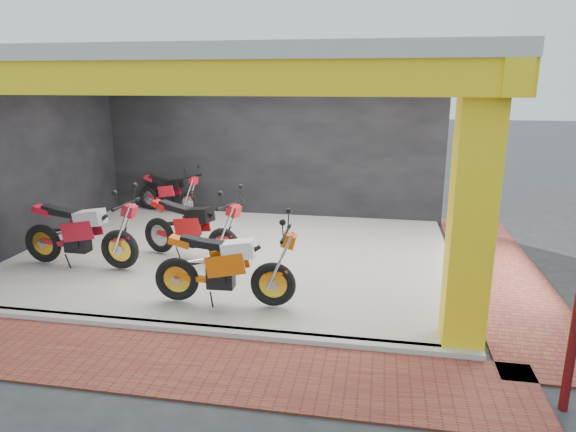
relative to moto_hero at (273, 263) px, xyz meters
name	(u,v)px	position (x,y,z in m)	size (l,w,h in m)	color
ground	(199,300)	(-1.22, 0.24, -0.77)	(80.00, 80.00, 0.00)	#2D2D30
showroom_floor	(235,255)	(-1.22, 2.24, -0.72)	(8.00, 6.00, 0.10)	silver
showroom_ceiling	(229,61)	(-1.22, 2.24, 2.83)	(8.40, 6.40, 0.20)	beige
back_wall	(269,146)	(-1.22, 5.34, 0.98)	(8.20, 0.20, 3.50)	black
left_wall	(31,161)	(-5.32, 2.24, 0.98)	(0.20, 6.20, 3.50)	black
corner_column	(472,213)	(2.53, -0.51, 0.98)	(0.50, 0.50, 3.50)	yellow
header_beam_front	(157,78)	(-1.22, -0.76, 2.53)	(8.40, 0.30, 0.40)	yellow
header_beam_right	(469,79)	(2.78, 2.24, 2.53)	(0.30, 6.40, 0.40)	yellow
floor_kerb	(172,328)	(-1.22, -0.78, -0.72)	(8.00, 0.20, 0.10)	silver
paver_front	(147,360)	(-1.22, -1.56, -0.76)	(9.00, 1.40, 0.03)	brown
paver_right	(500,273)	(3.58, 2.24, -0.76)	(1.40, 7.00, 0.03)	brown
moto_hero	(273,263)	(0.00, 0.00, 0.00)	(2.21, 0.82, 1.35)	#DB5809
moto_row_a	(118,230)	(-2.90, 1.00, 0.04)	(2.32, 0.86, 1.42)	#AD1223
moto_row_b	(223,229)	(-1.20, 1.51, 0.01)	(2.25, 0.83, 1.37)	#B51315
moto_row_d	(188,192)	(-3.10, 4.74, -0.09)	(1.90, 0.70, 1.16)	red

